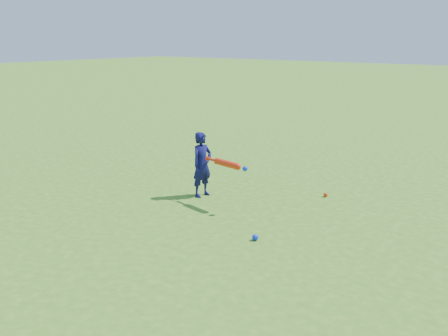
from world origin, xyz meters
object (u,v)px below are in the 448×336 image
at_px(ground_ball_blue, 255,237).
at_px(bat_swing, 229,164).
at_px(child, 202,165).
at_px(ground_ball_red, 326,195).

bearing_deg(ground_ball_blue, bat_swing, 141.87).
distance_m(ground_ball_blue, bat_swing, 1.40).
bearing_deg(child, bat_swing, -99.32).
distance_m(child, ground_ball_red, 1.95).
relative_size(ground_ball_blue, bat_swing, 0.09).
bearing_deg(ground_ball_blue, child, 149.67).
height_order(ground_ball_blue, bat_swing, bat_swing).
distance_m(ground_ball_red, ground_ball_blue, 2.07).
bearing_deg(bat_swing, ground_ball_blue, -27.56).
xyz_separation_m(child, bat_swing, (0.64, -0.17, 0.14)).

